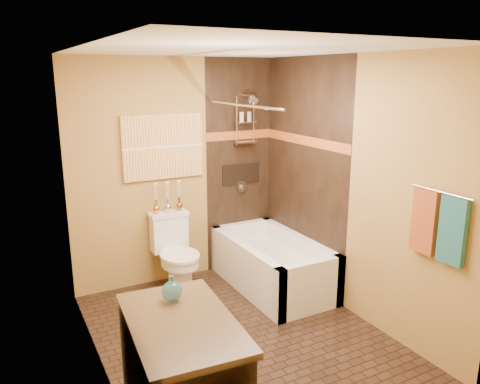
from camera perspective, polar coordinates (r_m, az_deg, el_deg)
floor at (r=4.45m, az=0.08°, el=-17.17°), size 3.00×3.00×0.00m
wall_left at (r=3.56m, az=-17.24°, el=-3.85°), size 0.02×3.00×2.50m
wall_right at (r=4.61m, az=13.34°, el=0.47°), size 0.02×3.00×2.50m
wall_back at (r=5.28m, az=-7.64°, el=2.43°), size 2.40×0.02×2.50m
wall_front at (r=2.78m, az=15.00°, el=-8.78°), size 2.40×0.02×2.50m
ceiling at (r=3.80m, az=0.09°, el=17.00°), size 3.00×3.00×0.00m
alcove_tile_back at (r=5.58m, az=-0.12°, el=3.19°), size 0.85×0.01×2.50m
alcove_tile_right at (r=5.18m, az=7.78°, el=2.20°), size 0.01×1.50×2.50m
mosaic_band_back at (r=5.51m, az=-0.07°, el=6.95°), size 0.85×0.01×0.10m
mosaic_band_right at (r=5.11m, az=7.83°, el=6.25°), size 0.01×1.50×0.10m
alcove_niche at (r=5.60m, az=0.14°, el=2.20°), size 0.50×0.01×0.25m
shower_fixtures at (r=5.43m, az=0.66°, el=7.33°), size 0.24×0.33×1.16m
curtain_rod at (r=4.66m, az=0.07°, el=10.57°), size 0.03×1.55×0.03m
towel_bar at (r=3.83m, az=23.29°, el=-0.02°), size 0.02×0.55×0.02m
towel_teal at (r=3.83m, az=24.49°, el=-4.34°), size 0.05×0.22×0.52m
towel_rust at (r=3.99m, az=21.56°, el=-3.36°), size 0.05×0.22×0.52m
sunset_painting at (r=5.15m, az=-9.36°, el=5.47°), size 0.90×0.04×0.70m
vanity_mirror at (r=2.60m, az=-13.23°, el=-4.45°), size 0.01×1.00×0.90m
bathtub at (r=5.28m, az=3.94°, el=-9.20°), size 0.80×1.50×0.55m
toilet at (r=5.19m, az=-7.87°, el=-7.34°), size 0.42×0.62×0.83m
vanity at (r=3.16m, az=-7.08°, el=-22.24°), size 0.69×1.05×0.88m
teal_bottle at (r=3.11m, az=-8.31°, el=-11.54°), size 0.15×0.15×0.21m
bud_vases at (r=5.17m, az=-8.82°, el=-0.51°), size 0.34×0.07×0.33m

